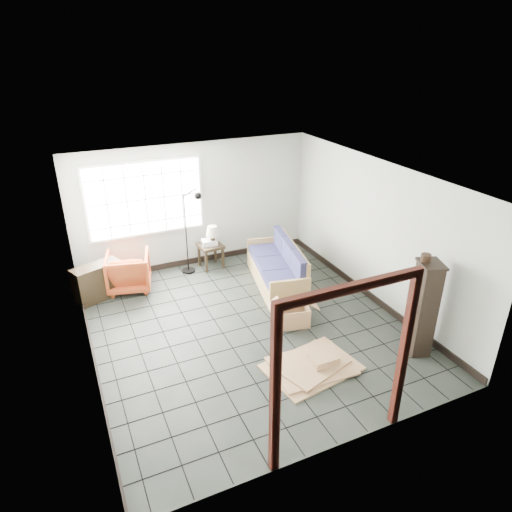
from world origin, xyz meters
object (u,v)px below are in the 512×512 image
tall_shelf (424,308)px  side_table (211,249)px  armchair (128,269)px  futon_sofa (279,270)px

tall_shelf → side_table: bearing=134.9°
armchair → tall_shelf: size_ratio=0.53×
side_table → tall_shelf: tall_shelf is taller
futon_sofa → side_table: (-0.98, 1.27, 0.11)m
futon_sofa → armchair: bearing=170.7°
futon_sofa → tall_shelf: (0.98, -2.82, 0.46)m
futon_sofa → tall_shelf: bearing=-59.1°
side_table → tall_shelf: size_ratio=0.34×
futon_sofa → tall_shelf: 3.02m
futon_sofa → side_table: futon_sofa is taller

